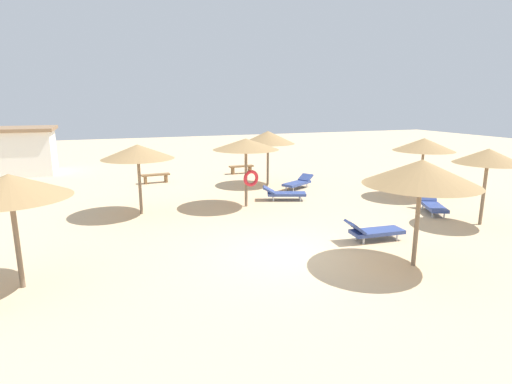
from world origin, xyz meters
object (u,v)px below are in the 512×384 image
object	(u,v)px
parasol_0	(488,156)
parasol_6	(138,152)
parasol_2	(421,173)
parasol_4	(268,137)
bench_0	(156,177)
parasol_3	(246,145)
parasol_1	(9,186)
lounger_4	(298,182)
lounger_0	(433,204)
beach_cabana	(20,150)
lounger_2	(373,231)
bench_1	(241,168)
parasol_5	(424,145)
lounger_3	(284,193)

from	to	relation	value
parasol_0	parasol_6	xyz separation A→B (m)	(-11.29, 5.68, -0.01)
parasol_2	parasol_4	world-z (taller)	parasol_2
parasol_0	parasol_2	distance (m)	5.33
bench_0	parasol_3	bearing A→B (deg)	-65.08
parasol_1	lounger_4	world-z (taller)	parasol_1
parasol_6	lounger_0	world-z (taller)	parasol_6
parasol_0	beach_cabana	xyz separation A→B (m)	(-17.25, 17.43, -1.04)
bench_0	parasol_0	bearing A→B (deg)	-49.58
lounger_4	parasol_6	bearing A→B (deg)	-164.89
lounger_0	lounger_2	distance (m)	4.71
parasol_2	bench_0	world-z (taller)	parasol_2
parasol_0	bench_1	world-z (taller)	parasol_0
bench_1	bench_0	bearing A→B (deg)	-167.78
lounger_2	parasol_6	bearing A→B (deg)	138.84
parasol_4	beach_cabana	xyz separation A→B (m)	(-12.74, 8.19, -1.07)
parasol_3	lounger_0	world-z (taller)	parasol_3
parasol_2	lounger_0	size ratio (longest dim) A/B	1.53
lounger_2	bench_0	world-z (taller)	lounger_2
parasol_4	lounger_0	xyz separation A→B (m)	(4.10, -7.35, -2.16)
parasol_2	parasol_6	bearing A→B (deg)	129.34
parasol_5	parasol_6	bearing A→B (deg)	173.11
parasol_2	beach_cabana	distance (m)	23.20
parasol_6	bench_0	world-z (taller)	parasol_6
parasol_5	bench_0	distance (m)	13.54
parasol_3	lounger_2	world-z (taller)	parasol_3
parasol_2	beach_cabana	bearing A→B (deg)	122.29
parasol_0	lounger_2	size ratio (longest dim) A/B	1.42
parasol_3	lounger_4	world-z (taller)	parasol_3
parasol_2	parasol_5	world-z (taller)	parasol_2
parasol_6	lounger_4	world-z (taller)	parasol_6
parasol_1	bench_0	bearing A→B (deg)	68.87
bench_0	bench_1	world-z (taller)	same
lounger_3	parasol_5	bearing A→B (deg)	-14.77
parasol_2	parasol_4	bearing A→B (deg)	88.20
lounger_0	parasol_6	bearing A→B (deg)	160.78
parasol_1	parasol_5	world-z (taller)	parasol_1
parasol_1	parasol_3	xyz separation A→B (m)	(7.50, 5.34, 0.12)
parasol_1	bench_1	bearing A→B (deg)	52.74
parasol_0	parasol_5	size ratio (longest dim) A/B	1.01
lounger_4	bench_1	xyz separation A→B (m)	(-1.35, 5.08, 0.04)
parasol_0	parasol_2	size ratio (longest dim) A/B	0.92
parasol_6	lounger_0	bearing A→B (deg)	-19.22
bench_0	parasol_6	bearing A→B (deg)	-101.94
lounger_4	beach_cabana	xyz separation A→B (m)	(-13.83, 9.62, 1.11)
lounger_3	parasol_4	bearing A→B (deg)	79.73
parasol_1	lounger_2	world-z (taller)	parasol_1
parasol_3	lounger_4	bearing A→B (deg)	33.90
parasol_2	parasol_3	size ratio (longest dim) A/B	1.04
lounger_4	parasol_4	bearing A→B (deg)	127.36
parasol_3	bench_0	bearing A→B (deg)	114.92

